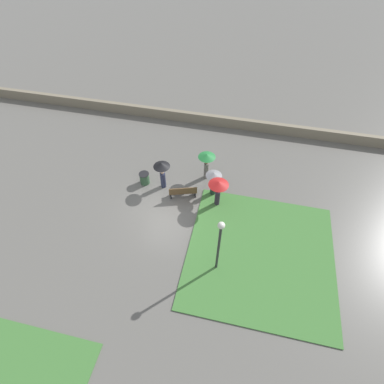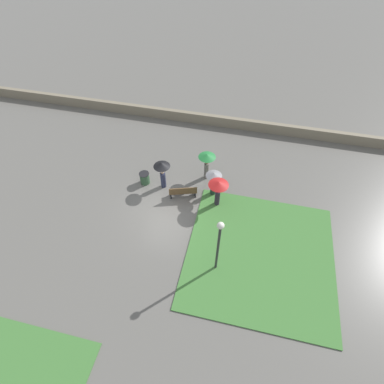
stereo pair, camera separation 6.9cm
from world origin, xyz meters
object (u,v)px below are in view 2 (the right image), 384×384
(crowd_person_grey, at_px, (214,179))
(crowd_person_black, at_px, (162,169))
(lamp_post, at_px, (219,241))
(park_bench, at_px, (183,192))
(trash_bin, at_px, (145,178))
(crowd_person_red, at_px, (218,187))
(crowd_person_green, at_px, (207,161))

(crowd_person_grey, distance_m, crowd_person_black, 3.08)
(lamp_post, relative_size, crowd_person_grey, 2.11)
(park_bench, bearing_deg, crowd_person_grey, -177.04)
(trash_bin, relative_size, crowd_person_red, 0.41)
(crowd_person_black, bearing_deg, crowd_person_grey, -146.44)
(crowd_person_black, bearing_deg, trash_bin, 30.48)
(crowd_person_green, height_order, crowd_person_red, crowd_person_green)
(trash_bin, xyz_separation_m, crowd_person_grey, (-4.30, -0.01, 0.87))
(crowd_person_grey, bearing_deg, lamp_post, 88.44)
(park_bench, relative_size, crowd_person_red, 0.88)
(crowd_person_green, height_order, crowd_person_black, crowd_person_black)
(trash_bin, distance_m, crowd_person_black, 1.62)
(park_bench, height_order, crowd_person_grey, crowd_person_grey)
(trash_bin, xyz_separation_m, crowd_person_black, (-1.23, 0.04, 1.05))
(lamp_post, distance_m, crowd_person_grey, 5.05)
(lamp_post, height_order, crowd_person_grey, lamp_post)
(crowd_person_green, relative_size, crowd_person_red, 1.00)
(crowd_person_grey, xyz_separation_m, crowd_person_red, (-0.39, 0.74, 0.24))
(park_bench, relative_size, lamp_post, 0.45)
(lamp_post, relative_size, crowd_person_black, 1.92)
(trash_bin, distance_m, crowd_person_green, 4.01)
(crowd_person_grey, height_order, crowd_person_black, crowd_person_black)
(park_bench, bearing_deg, crowd_person_red, 159.30)
(park_bench, xyz_separation_m, lamp_post, (-2.72, 4.15, 2.02))
(crowd_person_grey, distance_m, crowd_person_red, 0.87)
(lamp_post, distance_m, crowd_person_black, 6.36)
(park_bench, height_order, crowd_person_red, crowd_person_red)
(park_bench, bearing_deg, lamp_post, 105.39)
(lamp_post, xyz_separation_m, crowd_person_red, (0.65, -4.05, -0.98))
(crowd_person_green, bearing_deg, trash_bin, -158.78)
(trash_bin, bearing_deg, crowd_person_red, 171.08)
(crowd_person_red, bearing_deg, crowd_person_black, 107.55)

